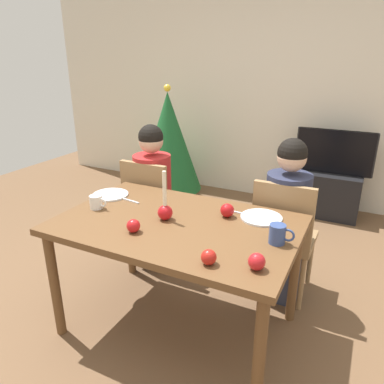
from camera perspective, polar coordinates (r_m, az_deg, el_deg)
The scene contains 21 objects.
ground_plane at distance 2.56m, azimuth -2.12°, elevation -20.01°, with size 7.68×7.68×0.00m, color brown.
back_wall at distance 4.41m, azimuth 14.54°, elevation 15.32°, with size 6.40×0.10×2.60m, color beige.
dining_table at distance 2.19m, azimuth -2.35°, elevation -6.66°, with size 1.40×0.90×0.75m.
chair_left at distance 2.99m, azimuth -6.36°, elevation -2.19°, with size 0.40×0.40×0.90m.
chair_right at distance 2.62m, azimuth 14.09°, elevation -6.25°, with size 0.40×0.40×0.90m.
person_left_child at distance 2.99m, azimuth -6.07°, elevation -0.96°, with size 0.30×0.30×1.17m.
person_right_child at distance 2.62m, azimuth 14.36°, elevation -4.83°, with size 0.30×0.30×1.17m.
tv_stand at distance 4.26m, azimuth 20.55°, elevation -0.26°, with size 0.64×0.40×0.48m, color black.
tv at distance 4.12m, azimuth 21.37°, elevation 5.85°, with size 0.79×0.05×0.46m.
christmas_tree at distance 4.30m, azimuth -3.69°, elevation 7.80°, with size 0.77×0.77×1.36m.
candle_centerpiece at distance 2.15m, azimuth -4.29°, elevation -2.81°, with size 0.09×0.09×0.30m.
plate_left at distance 2.60m, azimuth -12.61°, elevation -0.41°, with size 0.25×0.25×0.01m, color silver.
plate_right at distance 2.23m, azimuth 10.76°, elevation -3.92°, with size 0.25×0.25×0.01m, color silver.
mug_left at distance 2.39m, azimuth -14.68°, elevation -1.52°, with size 0.12×0.08×0.09m.
mug_right at distance 1.95m, azimuth 13.28°, elevation -6.41°, with size 0.13×0.09×0.10m.
fork_left at distance 2.48m, azimuth -9.85°, elevation -1.28°, with size 0.18×0.01×0.01m, color silver.
fork_right at distance 2.29m, azimuth 6.53°, elevation -3.05°, with size 0.18×0.01×0.01m, color silver.
apple_near_candle at distance 2.21m, azimuth 5.52°, elevation -2.87°, with size 0.08×0.08×0.08m, color #B31316.
apple_by_left_plate at distance 1.71m, azimuth 10.06°, elevation -10.64°, with size 0.08×0.08×0.08m, color red.
apple_by_right_mug at distance 1.73m, azimuth 2.63°, elevation -10.12°, with size 0.08×0.08×0.08m, color #B21D16.
apple_far_edge at distance 2.04m, azimuth -9.13°, elevation -5.23°, with size 0.08×0.08×0.08m, color red.
Camera 1 is at (0.94, -1.69, 1.68)m, focal length 34.17 mm.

